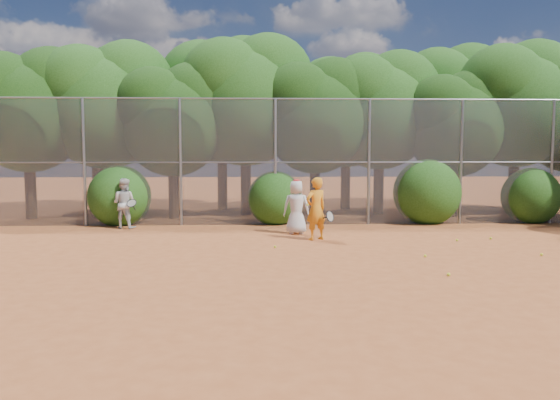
{
  "coord_description": "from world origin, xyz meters",
  "views": [
    {
      "loc": [
        -1.59,
        -11.36,
        2.31
      ],
      "look_at": [
        -1.0,
        2.5,
        1.1
      ],
      "focal_mm": 35.0,
      "sensor_mm": 36.0,
      "label": 1
    }
  ],
  "objects": [
    {
      "name": "bush_3",
      "position": [
        7.5,
        6.3,
        0.95
      ],
      "size": [
        1.9,
        1.9,
        1.9
      ],
      "primitive_type": "sphere",
      "color": "#1B4711",
      "rests_on": "ground"
    },
    {
      "name": "bush_1",
      "position": [
        -1.0,
        6.3,
        0.9
      ],
      "size": [
        1.8,
        1.8,
        1.8
      ],
      "primitive_type": "sphere",
      "color": "#1B4711",
      "rests_on": "ground"
    },
    {
      "name": "tree_7",
      "position": [
        8.06,
        8.64,
        4.28
      ],
      "size": [
        4.77,
        4.14,
        6.53
      ],
      "color": "black",
      "rests_on": "ground"
    },
    {
      "name": "ball_2",
      "position": [
        1.99,
        -1.46,
        0.03
      ],
      "size": [
        0.07,
        0.07,
        0.07
      ],
      "primitive_type": "sphere",
      "color": "#CED426",
      "rests_on": "ground"
    },
    {
      "name": "tree_11",
      "position": [
        2.06,
        10.64,
        4.16
      ],
      "size": [
        4.64,
        4.03,
        6.35
      ],
      "color": "black",
      "rests_on": "ground"
    },
    {
      "name": "bush_2",
      "position": [
        4.0,
        6.3,
        1.1
      ],
      "size": [
        2.2,
        2.2,
        2.2
      ],
      "primitive_type": "sphere",
      "color": "#1B4711",
      "rests_on": "ground"
    },
    {
      "name": "tree_0",
      "position": [
        -9.44,
        8.04,
        3.93
      ],
      "size": [
        4.38,
        3.81,
        6.0
      ],
      "color": "black",
      "rests_on": "ground"
    },
    {
      "name": "tree_3",
      "position": [
        -1.94,
        8.84,
        4.4
      ],
      "size": [
        4.89,
        4.26,
        6.7
      ],
      "color": "black",
      "rests_on": "ground"
    },
    {
      "name": "ball_5",
      "position": [
        4.63,
        2.75,
        0.03
      ],
      "size": [
        0.07,
        0.07,
        0.07
      ],
      "primitive_type": "sphere",
      "color": "#CED426",
      "rests_on": "ground"
    },
    {
      "name": "tree_4",
      "position": [
        0.55,
        8.24,
        3.76
      ],
      "size": [
        4.19,
        3.64,
        5.73
      ],
      "color": "black",
      "rests_on": "ground"
    },
    {
      "name": "fence_back",
      "position": [
        -0.12,
        6.0,
        2.05
      ],
      "size": [
        20.05,
        0.09,
        4.03
      ],
      "color": "gray",
      "rests_on": "ground"
    },
    {
      "name": "player_white",
      "position": [
        -5.64,
        5.36,
        0.77
      ],
      "size": [
        0.9,
        0.81,
        1.53
      ],
      "rotation": [
        0.0,
        0.0,
        2.9
      ],
      "color": "silver",
      "rests_on": "ground"
    },
    {
      "name": "bush_0",
      "position": [
        -6.0,
        6.3,
        1.0
      ],
      "size": [
        2.0,
        2.0,
        2.0
      ],
      "primitive_type": "sphere",
      "color": "#1B4711",
      "rests_on": "ground"
    },
    {
      "name": "tree_5",
      "position": [
        3.06,
        9.04,
        4.05
      ],
      "size": [
        4.51,
        3.92,
        6.17
      ],
      "color": "black",
      "rests_on": "ground"
    },
    {
      "name": "tree_6",
      "position": [
        5.55,
        8.03,
        3.47
      ],
      "size": [
        3.86,
        3.36,
        5.29
      ],
      "color": "black",
      "rests_on": "ground"
    },
    {
      "name": "ball_1",
      "position": [
        3.62,
        2.5,
        0.03
      ],
      "size": [
        0.07,
        0.07,
        0.07
      ],
      "primitive_type": "sphere",
      "color": "#CED426",
      "rests_on": "ground"
    },
    {
      "name": "tree_1",
      "position": [
        -6.94,
        8.54,
        4.16
      ],
      "size": [
        4.64,
        4.03,
        6.35
      ],
      "color": "black",
      "rests_on": "ground"
    },
    {
      "name": "tree_9",
      "position": [
        -7.94,
        10.84,
        4.34
      ],
      "size": [
        4.83,
        4.2,
        6.62
      ],
      "color": "black",
      "rests_on": "ground"
    },
    {
      "name": "ground",
      "position": [
        0.0,
        0.0,
        0.0
      ],
      "size": [
        80.0,
        80.0,
        0.0
      ],
      "primitive_type": "plane",
      "color": "#A55025",
      "rests_on": "ground"
    },
    {
      "name": "tree_10",
      "position": [
        -2.93,
        11.05,
        4.63
      ],
      "size": [
        5.15,
        4.48,
        7.06
      ],
      "color": "black",
      "rests_on": "ground"
    },
    {
      "name": "player_yellow",
      "position": [
        -0.03,
        2.91,
        0.83
      ],
      "size": [
        0.85,
        0.66,
        1.66
      ],
      "rotation": [
        0.0,
        0.0,
        3.63
      ],
      "color": "orange",
      "rests_on": "ground"
    },
    {
      "name": "player_teen",
      "position": [
        -0.47,
        3.98,
        0.78
      ],
      "size": [
        0.79,
        0.55,
        1.56
      ],
      "rotation": [
        0.0,
        0.0,
        3.05
      ],
      "color": "silver",
      "rests_on": "ground"
    },
    {
      "name": "tree_12",
      "position": [
        6.56,
        11.24,
        4.51
      ],
      "size": [
        5.02,
        4.37,
        6.88
      ],
      "color": "black",
      "rests_on": "ground"
    },
    {
      "name": "ball_4",
      "position": [
        -1.16,
        1.68,
        0.03
      ],
      "size": [
        0.07,
        0.07,
        0.07
      ],
      "primitive_type": "sphere",
      "color": "#CED426",
      "rests_on": "ground"
    },
    {
      "name": "tree_2",
      "position": [
        -4.45,
        7.83,
        3.58
      ],
      "size": [
        3.99,
        3.47,
        5.47
      ],
      "color": "black",
      "rests_on": "ground"
    },
    {
      "name": "ball_0",
      "position": [
        2.13,
        0.38,
        0.03
      ],
      "size": [
        0.07,
        0.07,
        0.07
      ],
      "primitive_type": "sphere",
      "color": "#CED426",
      "rests_on": "ground"
    },
    {
      "name": "ball_3",
      "position": [
        4.78,
        0.44,
        0.03
      ],
      "size": [
        0.07,
        0.07,
        0.07
      ],
      "primitive_type": "sphere",
      "color": "#CED426",
      "rests_on": "ground"
    }
  ]
}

